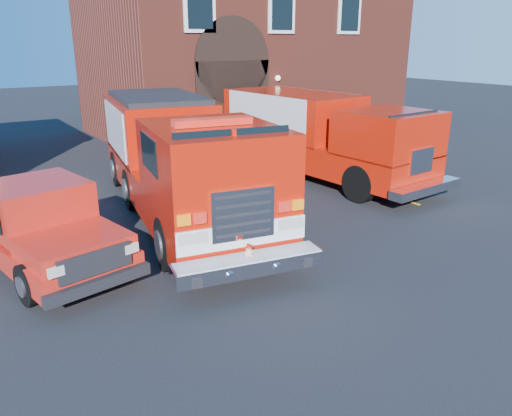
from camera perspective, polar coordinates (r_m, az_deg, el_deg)
ground at (r=12.42m, az=-3.04°, el=-4.21°), size 100.00×100.00×0.00m
parking_stripe_near at (r=17.08m, az=14.34°, el=1.66°), size 0.12×3.00×0.01m
parking_stripe_mid at (r=19.14m, az=7.78°, el=3.88°), size 0.12×3.00×0.01m
parking_stripe_far at (r=21.42m, az=2.53°, el=5.62°), size 0.12×3.00×0.01m
fire_station at (r=28.08m, az=-1.72°, el=17.46°), size 15.20×10.20×8.45m
fire_engine at (r=14.27m, az=-8.81°, el=5.66°), size 4.73×10.80×3.22m
pickup_truck at (r=12.26m, az=-23.93°, el=-1.60°), size 3.18×6.18×1.93m
secondary_truck at (r=18.50m, az=7.25°, el=8.48°), size 3.39×9.25×2.95m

